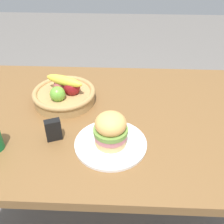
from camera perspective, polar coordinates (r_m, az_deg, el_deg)
The scene contains 6 objects.
ground_plane at distance 1.74m, azimuth 0.11°, elevation -20.77°, with size 8.00×8.00×0.00m, color slate.
dining_table at distance 1.24m, azimuth 0.15°, elevation -4.43°, with size 1.40×0.90×0.75m.
plate at distance 1.03m, azimuth -0.38°, elevation -6.74°, with size 0.28×0.28×0.01m, color white.
sandwich at distance 0.98m, azimuth -0.40°, elevation -3.73°, with size 0.13×0.13×0.13m.
fruit_basket at distance 1.26m, azimuth -10.09°, elevation 3.85°, with size 0.29×0.29×0.14m.
napkin_holder at distance 1.06m, azimuth -12.35°, elevation -3.74°, with size 0.06×0.03×0.09m, color black.
Camera 1 is at (0.04, -0.93, 1.47)m, focal length 43.07 mm.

